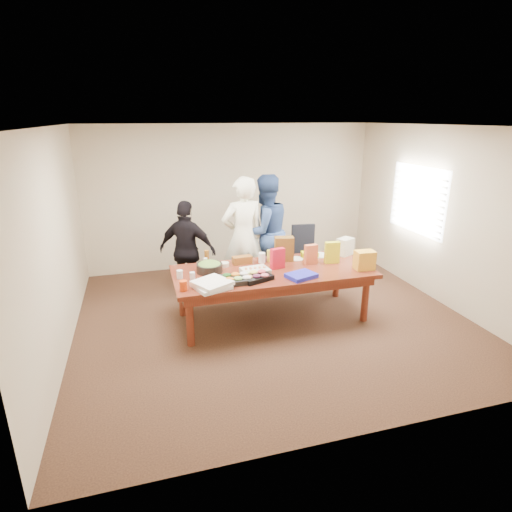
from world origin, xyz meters
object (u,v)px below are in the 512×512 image
object	(u,v)px
conference_table	(272,294)
sheet_cake	(255,271)
office_chair	(307,257)
person_right	(265,232)
person_center	(243,237)
salad_bowl	(209,268)

from	to	relation	value
conference_table	sheet_cake	xyz separation A→B (m)	(-0.27, -0.05, 0.41)
office_chair	sheet_cake	size ratio (longest dim) A/B	2.63
conference_table	person_right	size ratio (longest dim) A/B	1.45
office_chair	conference_table	bearing A→B (deg)	-126.17
person_right	sheet_cake	world-z (taller)	person_right
office_chair	sheet_cake	distance (m)	1.75
person_center	sheet_cake	xyz separation A→B (m)	(-0.10, -1.05, -0.19)
sheet_cake	office_chair	bearing A→B (deg)	35.59
conference_table	person_center	world-z (taller)	person_center
conference_table	salad_bowl	bearing A→B (deg)	169.13
office_chair	person_right	bearing A→B (deg)	175.82
person_center	salad_bowl	distance (m)	1.09
office_chair	person_right	distance (m)	0.88
office_chair	salad_bowl	size ratio (longest dim) A/B	2.68
conference_table	salad_bowl	size ratio (longest dim) A/B	7.65
office_chair	sheet_cake	xyz separation A→B (m)	(-1.27, -1.17, 0.29)
person_center	sheet_cake	world-z (taller)	person_center
office_chair	salad_bowl	distance (m)	2.12
office_chair	person_center	bearing A→B (deg)	-168.60
person_center	person_right	size ratio (longest dim) A/B	1.01
office_chair	salad_bowl	world-z (taller)	office_chair
person_right	person_center	bearing A→B (deg)	13.60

